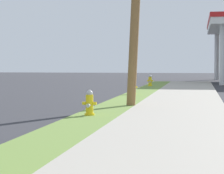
{
  "coord_description": "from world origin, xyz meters",
  "views": [
    {
      "loc": [
        3.66,
        -1.22,
        1.65
      ],
      "look_at": [
        0.76,
        15.4,
        0.83
      ],
      "focal_mm": 79.96,
      "sensor_mm": 36.0,
      "label": 1
    }
  ],
  "objects": [
    {
      "name": "fire_hydrant_second",
      "position": [
        0.52,
        12.92,
        0.45
      ],
      "size": [
        0.42,
        0.38,
        0.74
      ],
      "color": "yellow",
      "rests_on": "grass_verge"
    },
    {
      "name": "fire_hydrant_fourth",
      "position": [
        0.5,
        31.48,
        0.45
      ],
      "size": [
        0.42,
        0.37,
        0.74
      ],
      "color": "yellow",
      "rests_on": "grass_verge"
    },
    {
      "name": "fire_hydrant_third",
      "position": [
        0.5,
        22.81,
        0.45
      ],
      "size": [
        0.42,
        0.37,
        0.74
      ],
      "color": "yellow",
      "rests_on": "grass_verge"
    }
  ]
}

